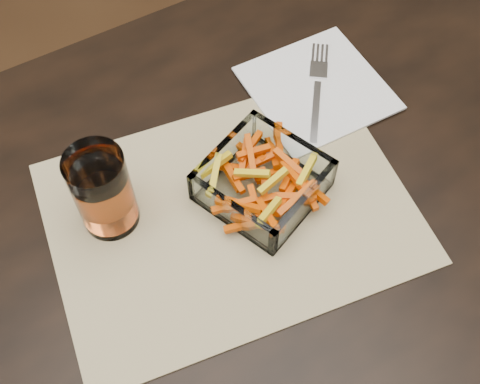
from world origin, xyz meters
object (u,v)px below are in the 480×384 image
object	(u,v)px
dining_table	(285,266)
glass_bowl	(263,182)
tumbler	(104,193)
fork	(317,88)

from	to	relation	value
dining_table	glass_bowl	xyz separation A→B (m)	(0.00, 0.07, 0.11)
dining_table	glass_bowl	world-z (taller)	glass_bowl
dining_table	tumbler	xyz separation A→B (m)	(-0.18, 0.14, 0.15)
dining_table	glass_bowl	bearing A→B (deg)	86.84
tumbler	glass_bowl	bearing A→B (deg)	-19.12
dining_table	fork	world-z (taller)	fork
tumbler	dining_table	bearing A→B (deg)	-37.20
glass_bowl	fork	xyz separation A→B (m)	(0.16, 0.11, -0.02)
tumbler	fork	world-z (taller)	tumbler
glass_bowl	tumbler	xyz separation A→B (m)	(-0.18, 0.06, 0.04)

